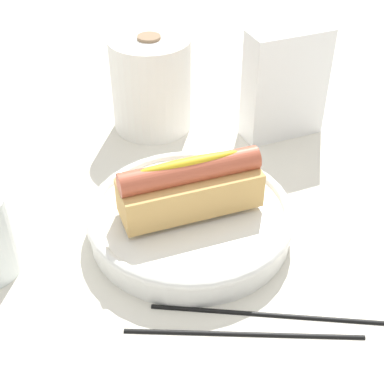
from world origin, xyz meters
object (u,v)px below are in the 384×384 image
Objects in this scene: napkin_box at (285,84)px; chopstick_near at (267,313)px; chopstick_far at (244,333)px; serving_bowl at (192,218)px; paper_towel_roll at (151,84)px; hotdog_front at (192,186)px.

napkin_box is 0.34m from chopstick_near.
chopstick_near is at bearing 46.08° from chopstick_far.
serving_bowl reaches higher than chopstick_near.
chopstick_near is (-0.02, -0.37, -0.06)m from paper_towel_roll.
chopstick_far is at bearing -93.85° from hotdog_front.
chopstick_near is 0.03m from chopstick_far.
paper_towel_roll reaches higher than serving_bowl.
chopstick_far is (-0.03, -0.01, 0.00)m from chopstick_near.
napkin_box is 0.37m from chopstick_far.
napkin_box reaches higher than paper_towel_roll.
paper_towel_roll is (0.04, 0.23, 0.05)m from serving_bowl.
napkin_box is (0.16, -0.09, 0.01)m from paper_towel_roll.
chopstick_near is 1.00× the size of chopstick_far.
chopstick_far is at bearing -93.85° from serving_bowl.
serving_bowl is 1.02× the size of chopstick_near.
napkin_box is 0.68× the size of chopstick_far.
chopstick_near is (0.02, -0.14, -0.02)m from serving_bowl.
paper_towel_roll is at bearing 81.37° from serving_bowl.
chopstick_near is at bearing -121.73° from napkin_box.
chopstick_near is at bearing -92.40° from paper_towel_roll.
hotdog_front reaches higher than chopstick_near.
hotdog_front is 0.24m from paper_towel_roll.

